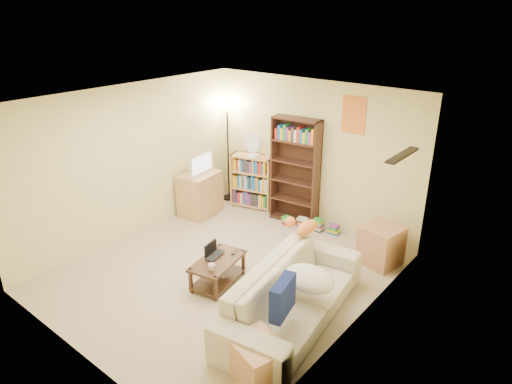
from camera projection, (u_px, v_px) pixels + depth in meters
room at (222, 167)px, 6.02m from camera, size 4.50×4.54×2.52m
sofa at (293, 294)px, 5.54m from camera, size 2.66×1.63×0.70m
navy_pillow at (283, 297)px, 4.96m from camera, size 0.25×0.48×0.41m
cream_blanket at (309, 279)px, 5.41m from camera, size 0.64×0.46×0.27m
tabby_cat at (304, 227)px, 6.24m from camera, size 0.55×0.26×0.19m
coffee_table at (218, 269)px, 6.30m from camera, size 0.62×0.91×0.37m
laptop at (218, 256)px, 6.30m from camera, size 0.41×0.34×0.03m
laptop_screen at (211, 248)px, 6.32m from camera, size 0.06×0.28×0.19m
mug at (212, 267)px, 5.98m from camera, size 0.19×0.19×0.09m
tv_remote at (234, 252)px, 6.43m from camera, size 0.11×0.15×0.02m
tv_stand at (200, 194)px, 8.34m from camera, size 0.62×0.80×0.79m
television at (199, 164)px, 8.12m from camera, size 0.66×0.25×0.37m
tall_bookshelf at (295, 169)px, 7.84m from camera, size 0.87×0.38×1.87m
short_bookshelf at (252, 181)px, 8.60m from camera, size 0.85×0.51×1.02m
desk_fan at (253, 145)px, 8.24m from camera, size 0.36×0.20×0.46m
floor_lamp at (227, 126)px, 8.57m from camera, size 0.32×0.32×1.87m
side_table at (381, 245)px, 6.76m from camera, size 0.61×0.61×0.60m
end_cabinet at (258, 361)px, 4.68m from camera, size 0.66×0.59×0.46m
book_stacks at (311, 224)px, 7.85m from camera, size 0.99×0.35×0.22m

